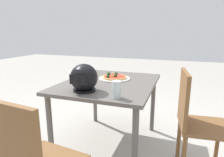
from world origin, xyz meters
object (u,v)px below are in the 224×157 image
at_px(drinking_glass, 116,89).
at_px(motorcycle_helmet, 84,78).
at_px(chair_side, 194,118).
at_px(dining_table, 109,90).
at_px(pizza, 114,77).

bearing_deg(drinking_glass, motorcycle_helmet, -13.62).
distance_m(drinking_glass, chair_side, 0.71).
distance_m(dining_table, pizza, 0.17).
xyz_separation_m(dining_table, chair_side, (-0.81, 0.15, -0.13)).
distance_m(pizza, motorcycle_helmet, 0.52).
bearing_deg(motorcycle_helmet, chair_side, -166.39).
distance_m(dining_table, chair_side, 0.83).
relative_size(pizza, chair_side, 0.29).
relative_size(pizza, drinking_glass, 1.98).
relative_size(motorcycle_helmet, drinking_glass, 1.76).
bearing_deg(motorcycle_helmet, drinking_glass, 166.38).
relative_size(dining_table, motorcycle_helmet, 4.62).
distance_m(motorcycle_helmet, chair_side, 0.98).
bearing_deg(motorcycle_helmet, dining_table, -104.17).
xyz_separation_m(dining_table, motorcycle_helmet, (0.09, 0.37, 0.19)).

